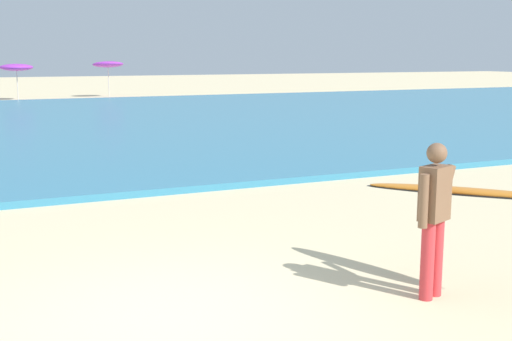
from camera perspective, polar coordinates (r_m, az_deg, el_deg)
The scene contains 5 objects.
ground_plane at distance 6.89m, azimuth -7.52°, elevation -12.71°, with size 160.00×160.00×0.00m, color beige.
sea at distance 26.08m, azimuth -20.20°, elevation 3.72°, with size 120.00×28.00×0.14m, color teal.
surfer_with_board at distance 7.56m, azimuth 16.17°, elevation -2.78°, with size 1.32×2.42×1.73m.
beach_umbrella_2 at distance 41.60m, azimuth -20.17°, elevation 8.44°, with size 1.91×1.91×2.16m.
beach_umbrella_3 at distance 43.30m, azimuth -12.78°, elevation 9.01°, with size 1.93×1.95×2.34m.
Camera 1 is at (-1.78, -6.10, 2.65)m, focal length 45.88 mm.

